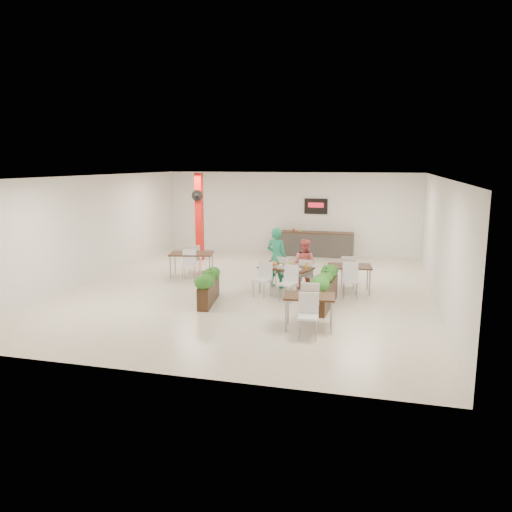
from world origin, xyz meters
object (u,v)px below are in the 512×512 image
Objects in this scene: red_column at (199,216)px; side_table_b at (349,270)px; diner_man at (277,258)px; planter_right at (325,287)px; main_table at (285,271)px; planter_left at (209,284)px; side_table_a at (192,256)px; service_counter at (314,243)px; diner_woman at (304,264)px; side_table_c at (309,301)px.

red_column is 1.93× the size of side_table_b.
planter_right is (1.61, -1.65, -0.37)m from diner_man.
red_column is at bearing 136.39° from planter_right.
main_table is at bearing -165.97° from side_table_b.
planter_left reaches higher than side_table_b.
service_counter is at bearing 40.87° from side_table_a.
planter_right is at bearing 7.19° from planter_left.
planter_right is at bearing 134.06° from diner_woman.
main_table is 0.80m from diner_man.
planter_left is at bearing -156.74° from side_table_b.
diner_man reaches higher than diner_woman.
side_table_a is (-4.54, 2.40, 0.13)m from planter_right.
planter_right is 1.78m from side_table_c.
planter_right reaches higher than side_table_c.
planter_left is 3.19m from side_table_a.
diner_woman reaches higher than side_table_a.
service_counter is 6.99m from planter_right.
side_table_a is at bearing 157.18° from main_table.
side_table_a and side_table_b have the same top height.
main_table is 2.97m from side_table_c.
side_table_a is (-3.32, 1.40, 0.01)m from main_table.
diner_woman is 0.87× the size of side_table_a.
planter_right is 1.73m from side_table_b.
service_counter is 8.72m from side_table_c.
diner_woman is 0.88× the size of side_table_c.
side_table_b is 1.00× the size of side_table_c.
red_column is 1.93× the size of side_table_c.
diner_woman is at bearing -24.20° from side_table_a.
service_counter is 5.24m from diner_woman.
diner_woman reaches higher than planter_right.
diner_man is at bearing -27.17° from side_table_a.
side_table_c is at bearing -82.63° from service_counter.
side_table_b is (5.72, -3.34, -1.01)m from red_column.
planter_left is at bearing -172.81° from planter_right.
main_table is 1.16× the size of side_table_c.
service_counter is 1.81× the size of side_table_b.
planter_left is 1.06× the size of side_table_b.
planter_right is at bearing -39.43° from main_table.
side_table_a is at bearing 3.76° from diner_man.
red_column is at bearing 135.23° from main_table.
main_table is 3.60m from side_table_a.
diner_man is 1.06× the size of side_table_c.
red_column reaches higher than diner_man.
red_column reaches higher than side_table_c.
red_column is 4.56m from service_counter.
planter_right is at bearing -43.61° from red_column.
red_column is at bearing 120.49° from side_table_c.
diner_woman is 3.49m from side_table_c.
side_table_a and side_table_c have the same top height.
main_table is 0.78m from diner_woman.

